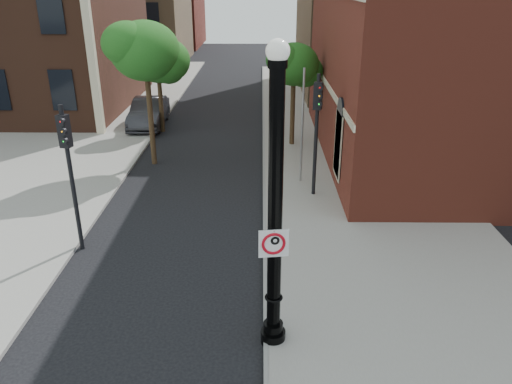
{
  "coord_description": "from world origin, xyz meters",
  "views": [
    {
      "loc": [
        1.93,
        -9.78,
        8.01
      ],
      "look_at": [
        1.8,
        2.0,
        2.97
      ],
      "focal_mm": 35.0,
      "sensor_mm": 36.0,
      "label": 1
    }
  ],
  "objects_px": {
    "no_parking_sign": "(274,243)",
    "traffic_signal_left": "(68,156)",
    "traffic_signal_right": "(317,117)",
    "lamppost": "(275,221)",
    "parked_car": "(149,113)"
  },
  "relations": [
    {
      "from": "parked_car",
      "to": "traffic_signal_left",
      "type": "relative_size",
      "value": 1.06
    },
    {
      "from": "no_parking_sign",
      "to": "parked_car",
      "type": "xyz_separation_m",
      "value": [
        -6.88,
        19.16,
        -1.96
      ]
    },
    {
      "from": "lamppost",
      "to": "traffic_signal_left",
      "type": "xyz_separation_m",
      "value": [
        -6.06,
        4.42,
        -0.07
      ]
    },
    {
      "from": "no_parking_sign",
      "to": "traffic_signal_right",
      "type": "distance_m",
      "value": 9.08
    },
    {
      "from": "parked_car",
      "to": "traffic_signal_left",
      "type": "bearing_deg",
      "value": -88.17
    },
    {
      "from": "traffic_signal_left",
      "to": "parked_car",
      "type": "bearing_deg",
      "value": 108.84
    },
    {
      "from": "no_parking_sign",
      "to": "traffic_signal_left",
      "type": "bearing_deg",
      "value": 135.0
    },
    {
      "from": "traffic_signal_left",
      "to": "traffic_signal_right",
      "type": "height_order",
      "value": "traffic_signal_right"
    },
    {
      "from": "no_parking_sign",
      "to": "traffic_signal_left",
      "type": "relative_size",
      "value": 0.14
    },
    {
      "from": "no_parking_sign",
      "to": "traffic_signal_right",
      "type": "height_order",
      "value": "traffic_signal_right"
    },
    {
      "from": "lamppost",
      "to": "no_parking_sign",
      "type": "bearing_deg",
      "value": -97.07
    },
    {
      "from": "parked_car",
      "to": "traffic_signal_left",
      "type": "distance_m",
      "value": 14.78
    },
    {
      "from": "traffic_signal_right",
      "to": "traffic_signal_left",
      "type": "bearing_deg",
      "value": -133.97
    },
    {
      "from": "traffic_signal_left",
      "to": "traffic_signal_right",
      "type": "bearing_deg",
      "value": 44.19
    },
    {
      "from": "traffic_signal_left",
      "to": "traffic_signal_right",
      "type": "distance_m",
      "value": 8.95
    }
  ]
}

